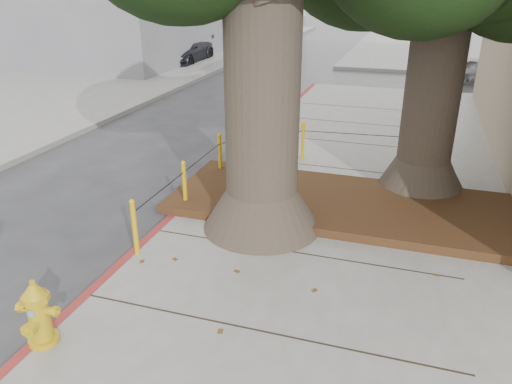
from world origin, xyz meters
TOP-DOWN VIEW (x-y plane):
  - ground at (0.00, 0.00)m, footprint 140.00×140.00m
  - sidewalk_far at (6.00, 30.00)m, footprint 16.00×20.00m
  - curb_red at (-2.00, 2.50)m, footprint 0.14×26.00m
  - planter_bed at (0.90, 3.90)m, footprint 6.40×2.60m
  - bollard_ring at (-0.87, 4.38)m, footprint 3.79×5.39m
  - fire_hydrant at (-1.90, -0.99)m, footprint 0.46×0.42m
  - car_silver at (4.61, 18.42)m, footprint 3.23×1.31m
  - car_dark at (-9.64, 19.49)m, footprint 1.93×4.52m

SIDE VIEW (x-z plane):
  - ground at x=0.00m, z-range 0.00..0.00m
  - sidewalk_far at x=6.00m, z-range 0.00..0.15m
  - curb_red at x=-2.00m, z-range -0.01..0.15m
  - planter_bed at x=0.90m, z-range 0.15..0.31m
  - car_silver at x=4.61m, z-range 0.00..1.10m
  - fire_hydrant at x=-1.90m, z-range 0.14..1.00m
  - car_dark at x=-9.64m, z-range 0.00..1.30m
  - bollard_ring at x=-0.87m, z-range 0.19..1.14m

